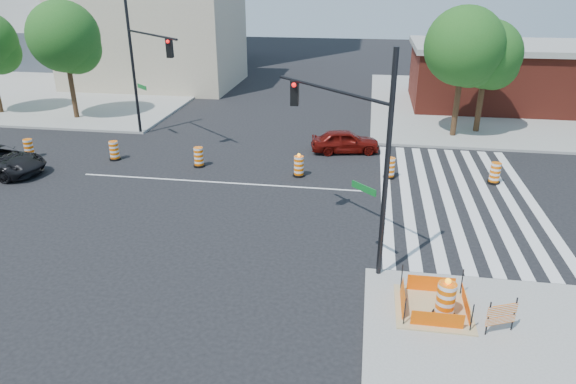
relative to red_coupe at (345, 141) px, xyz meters
name	(u,v)px	position (x,y,z in m)	size (l,w,h in m)	color
ground	(221,183)	(-5.62, -5.49, -0.64)	(120.00, 120.00, 0.00)	black
sidewalk_ne	(520,106)	(12.38, 12.51, -0.57)	(22.00, 22.00, 0.15)	gray
sidewalk_nw	(74,90)	(-23.62, 12.51, -0.57)	(22.00, 22.00, 0.15)	gray
crosswalk_east	(457,197)	(5.33, -5.49, -0.64)	(6.75, 13.50, 0.01)	silver
lane_centerline	(221,182)	(-5.62, -5.49, -0.64)	(14.00, 0.12, 0.01)	silver
excavation_pit	(433,307)	(3.38, -14.49, -0.42)	(2.20, 2.20, 0.90)	tan
brick_storefront	(525,76)	(12.38, 12.51, 1.68)	(16.50, 8.50, 4.60)	maroon
beige_midrise	(154,26)	(-17.62, 16.51, 4.36)	(14.00, 10.00, 10.00)	#B7A88C
red_coupe	(345,141)	(0.00, 0.00, 0.00)	(1.52, 3.77, 1.28)	#5A0B07
signal_pole_se	(353,136)	(0.72, -11.66, 3.82)	(4.00, 3.94, 7.26)	black
signal_pole_nw	(144,59)	(-11.61, 0.50, 4.16)	(4.49, 4.06, 7.83)	black
pit_drum	(445,302)	(3.64, -14.84, 0.05)	(0.67, 0.67, 1.31)	black
barricade	(502,315)	(5.06, -15.29, 0.09)	(0.85, 0.39, 1.06)	#F46405
tree_north_b	(65,41)	(-18.55, 4.22, 4.58)	(4.57, 4.57, 7.77)	#382314
tree_north_c	(464,51)	(6.40, 3.90, 4.52)	(4.52, 4.52, 7.68)	#382314
tree_north_d	(487,58)	(7.96, 5.05, 3.97)	(4.05, 4.04, 6.87)	#382314
median_drum_0	(29,149)	(-16.89, -3.59, -0.16)	(0.60, 0.60, 1.02)	black
median_drum_1	(114,151)	(-12.16, -3.20, -0.16)	(0.60, 0.60, 1.02)	black
median_drum_2	(199,158)	(-7.36, -3.50, -0.16)	(0.60, 0.60, 1.02)	black
median_drum_3	(299,167)	(-2.05, -4.05, -0.15)	(0.60, 0.60, 1.18)	black
median_drum_4	(390,168)	(2.36, -3.58, -0.16)	(0.60, 0.60, 1.02)	black
median_drum_5	(495,174)	(7.29, -3.53, -0.16)	(0.60, 0.60, 1.02)	black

